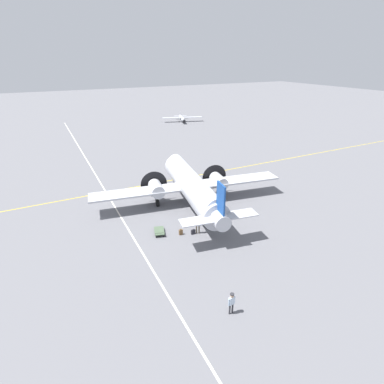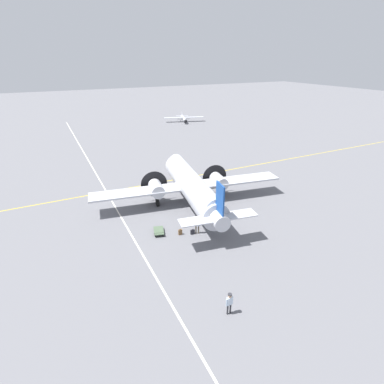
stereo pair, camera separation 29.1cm
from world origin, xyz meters
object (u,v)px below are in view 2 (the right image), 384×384
crew_foreground (229,301)px  baggage_cart (159,231)px  suitcase_upright_spare (193,232)px  airliner_main (191,184)px  suitcase_near_door (180,232)px  light_aircraft_distant (184,119)px  passenger_boarding (197,224)px

crew_foreground → baggage_cart: bearing=89.3°
suitcase_upright_spare → crew_foreground: bearing=77.2°
crew_foreground → baggage_cart: crew_foreground is taller
airliner_main → suitcase_near_door: size_ratio=38.46×
airliner_main → crew_foreground: airliner_main is taller
suitcase_near_door → baggage_cart: suitcase_near_door is taller
suitcase_upright_spare → light_aircraft_distant: size_ratio=0.05×
airliner_main → light_aircraft_distant: airliner_main is taller
passenger_boarding → light_aircraft_distant: size_ratio=0.17×
baggage_cart → light_aircraft_distant: 57.21m
crew_foreground → suitcase_near_door: bearing=79.9°
crew_foreground → suitcase_upright_spare: (-2.32, -10.24, -0.84)m
baggage_cart → airliner_main: bearing=-36.0°
airliner_main → passenger_boarding: 6.76m
airliner_main → passenger_boarding: airliner_main is taller
airliner_main → light_aircraft_distant: (-20.72, -46.27, -1.80)m
passenger_boarding → suitcase_upright_spare: 1.00m
baggage_cart → passenger_boarding: bearing=-99.9°
suitcase_near_door → light_aircraft_distant: bearing=-115.4°
crew_foreground → baggage_cart: (0.67, -11.89, -0.82)m
suitcase_near_door → light_aircraft_distant: 57.44m
airliner_main → crew_foreground: (5.12, 16.32, -1.56)m
passenger_boarding → light_aircraft_distant: (-23.04, -52.42, -0.28)m
baggage_cart → suitcase_upright_spare: bearing=-102.4°
airliner_main → suitcase_upright_spare: (2.80, 6.08, -2.40)m
suitcase_near_door → passenger_boarding: bearing=161.3°
crew_foreground → passenger_boarding: passenger_boarding is taller
crew_foreground → suitcase_upright_spare: crew_foreground is taller
suitcase_near_door → crew_foreground: bearing=83.7°
suitcase_upright_spare → airliner_main: bearing=-114.7°
passenger_boarding → light_aircraft_distant: bearing=-82.6°
suitcase_upright_spare → baggage_cart: baggage_cart is taller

